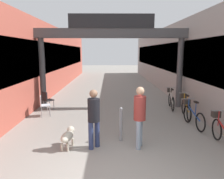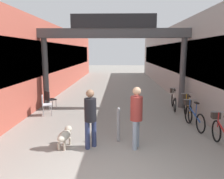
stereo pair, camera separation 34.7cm
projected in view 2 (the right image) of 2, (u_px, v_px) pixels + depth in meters
The scene contains 13 objects.
storefront_left at pixel (43, 60), 15.31m from camera, with size 3.00×26.00×4.33m.
storefront_right at pixel (189, 60), 15.02m from camera, with size 3.00×26.00×4.33m.
arcade_sign_gateway at pixel (113, 42), 10.35m from camera, with size 7.40×0.47×4.44m.
pedestrian_with_dog at pixel (90, 115), 6.13m from camera, with size 0.48×0.48×1.70m.
pedestrian_companion at pixel (136, 113), 6.10m from camera, with size 0.43×0.43×1.77m.
dog_on_leash at pixel (65, 135), 6.31m from camera, with size 0.40×0.77×0.55m.
bicycle_red_nearest at pixel (222, 133), 6.25m from camera, with size 0.46×1.69×0.98m.
bicycle_blue_second at pixel (193, 115), 7.95m from camera, with size 0.46×1.69×0.98m.
bicycle_orange_third at pixel (187, 107), 9.10m from camera, with size 0.46×1.68×0.98m.
bicycle_silver_farthest at pixel (174, 100), 10.52m from camera, with size 0.46×1.68×0.98m.
bollard_post_metal at pixel (118, 124), 6.67m from camera, with size 0.10×0.10×1.07m.
cafe_chair_aluminium_nearer at pixel (45, 103), 9.38m from camera, with size 0.50×0.50×0.89m.
cafe_chair_black_farther at pixel (49, 98), 10.35m from camera, with size 0.57×0.57×0.89m.
Camera 2 is at (0.24, -4.30, 2.73)m, focal length 35.00 mm.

